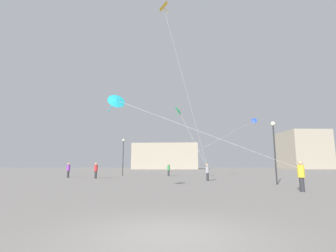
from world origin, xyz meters
The scene contains 14 objects.
ground_plane centered at (0.00, 0.00, 0.00)m, with size 300.00×300.00×0.00m, color gray.
person_in_red centered at (-8.36, 23.06, 0.99)m, with size 0.39×0.39×1.81m.
person_in_purple centered at (-12.34, 25.03, 1.00)m, with size 0.40×0.40×1.82m.
person_in_grey centered at (3.89, 18.74, 0.91)m, with size 0.36×0.36×1.66m.
person_in_yellow centered at (7.88, 9.01, 0.99)m, with size 0.39×0.39×1.80m.
person_in_green centered at (0.09, 29.39, 0.96)m, with size 0.38×0.38×1.76m.
kite_cyan_diamond centered at (-2.77, 7.71, 5.09)m, with size 11.35×1.80×4.31m.
kite_amber_delta centered at (-0.28, 14.68, 15.36)m, with size 4.82×4.87×14.83m.
kite_cobalt_diamond centered at (15.18, 37.13, 9.29)m, with size 15.92×8.31×8.62m.
kite_emerald_diamond centered at (1.15, 19.93, 7.32)m, with size 3.32×1.92×6.61m.
building_left_hall centered at (-1.00, 85.99, 4.72)m, with size 24.44×10.53×9.44m.
building_centre_hall centered at (53.00, 90.99, 7.30)m, with size 15.14×17.13×14.61m.
lamppost_east centered at (-6.38, 29.27, 3.49)m, with size 0.36×0.36×5.25m.
lamppost_west centered at (8.71, 14.26, 3.41)m, with size 0.36×0.36×5.10m.
Camera 1 is at (0.01, -5.68, 1.55)m, focal length 26.13 mm.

